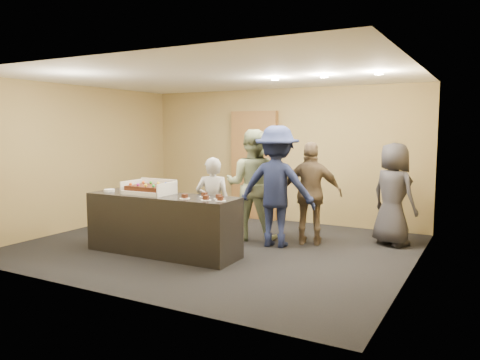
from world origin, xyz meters
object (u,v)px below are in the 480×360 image
(cake_box, at_px, (150,191))
(plate_stack, at_px, (109,190))
(person_navy_man, at_px, (277,186))
(person_dark_suit, at_px, (393,194))
(person_server_grey, at_px, (213,205))
(storage_cabinet, at_px, (254,165))
(sheet_cake, at_px, (149,188))
(person_brown_extra, at_px, (311,193))
(person_sage_man, at_px, (252,185))
(serving_counter, at_px, (163,224))

(cake_box, distance_m, plate_stack, 0.72)
(person_navy_man, bearing_deg, person_dark_suit, -157.59)
(person_server_grey, distance_m, person_navy_man, 1.09)
(storage_cabinet, height_order, person_server_grey, storage_cabinet)
(sheet_cake, distance_m, person_brown_extra, 2.61)
(sheet_cake, distance_m, person_sage_man, 1.79)
(person_server_grey, relative_size, person_dark_suit, 0.87)
(serving_counter, relative_size, person_sage_man, 1.27)
(person_sage_man, relative_size, person_navy_man, 0.97)
(plate_stack, bearing_deg, storage_cabinet, 74.86)
(storage_cabinet, height_order, plate_stack, storage_cabinet)
(cake_box, height_order, person_brown_extra, person_brown_extra)
(sheet_cake, relative_size, person_brown_extra, 0.36)
(person_server_grey, bearing_deg, plate_stack, 0.36)
(storage_cabinet, height_order, cake_box, storage_cabinet)
(person_brown_extra, bearing_deg, plate_stack, 16.61)
(serving_counter, xyz_separation_m, person_brown_extra, (1.77, 1.64, 0.39))
(storage_cabinet, bearing_deg, plate_stack, -105.14)
(plate_stack, relative_size, person_brown_extra, 0.10)
(person_server_grey, height_order, person_brown_extra, person_brown_extra)
(cake_box, xyz_separation_m, person_brown_extra, (2.02, 1.61, -0.10))
(person_server_grey, bearing_deg, cake_box, 7.82)
(person_brown_extra, bearing_deg, serving_counter, 26.75)
(cake_box, distance_m, person_dark_suit, 3.90)
(serving_counter, relative_size, person_dark_suit, 1.44)
(storage_cabinet, distance_m, person_brown_extra, 2.42)
(storage_cabinet, xyz_separation_m, cake_box, (-0.19, -3.16, -0.18))
(storage_cabinet, xyz_separation_m, plate_stack, (-0.89, -3.30, -0.21))
(sheet_cake, height_order, person_sage_man, person_sage_man)
(serving_counter, relative_size, person_navy_man, 1.24)
(plate_stack, height_order, person_navy_man, person_navy_man)
(plate_stack, distance_m, person_dark_suit, 4.56)
(person_server_grey, xyz_separation_m, person_brown_extra, (1.17, 1.15, 0.11))
(person_server_grey, bearing_deg, person_brown_extra, -156.59)
(plate_stack, bearing_deg, sheet_cake, 9.19)
(sheet_cake, bearing_deg, person_brown_extra, 39.02)
(plate_stack, bearing_deg, person_dark_suit, 31.05)
(sheet_cake, height_order, person_dark_suit, person_dark_suit)
(storage_cabinet, xyz_separation_m, sheet_cake, (-0.19, -3.19, -0.13))
(storage_cabinet, distance_m, person_server_grey, 2.80)
(storage_cabinet, height_order, person_dark_suit, storage_cabinet)
(person_brown_extra, bearing_deg, sheet_cake, 22.92)
(serving_counter, distance_m, person_server_grey, 0.82)
(person_navy_man, xyz_separation_m, person_dark_suit, (1.64, 0.97, -0.14))
(serving_counter, bearing_deg, storage_cabinet, 89.94)
(person_sage_man, bearing_deg, serving_counter, 48.33)
(plate_stack, xyz_separation_m, person_navy_man, (2.27, 1.38, 0.05))
(serving_counter, xyz_separation_m, storage_cabinet, (-0.07, 3.19, 0.68))
(cake_box, relative_size, sheet_cake, 1.17)
(plate_stack, bearing_deg, cake_box, 11.27)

